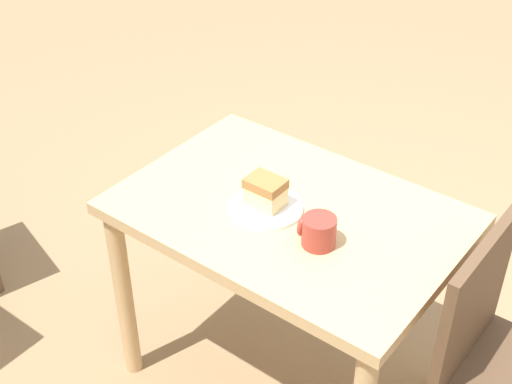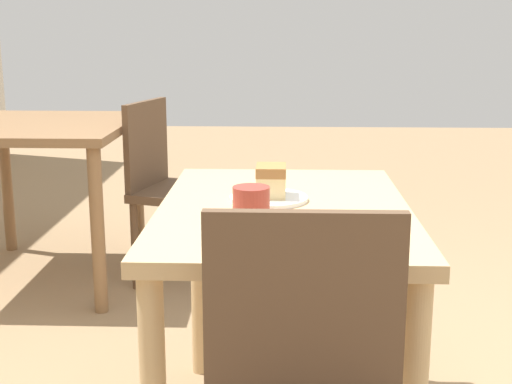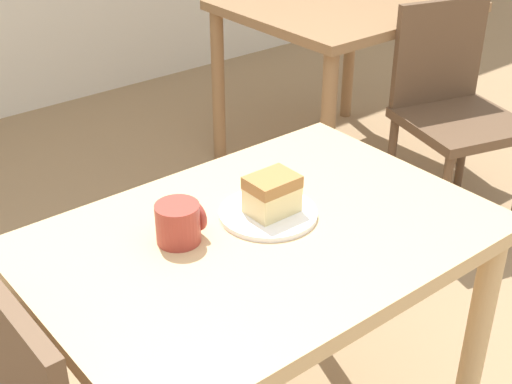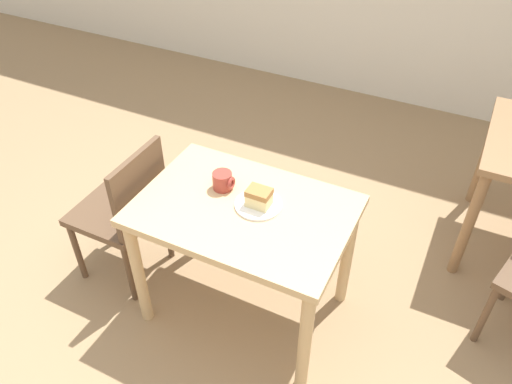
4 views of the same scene
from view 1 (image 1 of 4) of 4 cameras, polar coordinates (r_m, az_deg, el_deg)
ground_plane at (r=2.77m, az=8.50°, el=-11.68°), size 14.00×14.00×0.00m
dining_table_near at (r=2.19m, az=2.58°, el=-3.86°), size 1.01×0.69×0.74m
chair_near_window at (r=2.11m, az=19.45°, el=-13.39°), size 0.43×0.43×0.88m
plate at (r=2.11m, az=0.77°, el=-1.25°), size 0.22×0.22×0.01m
cake_slice at (r=2.09m, az=0.76°, el=0.01°), size 0.11×0.08×0.09m
coffee_mug at (r=1.97m, az=4.97°, el=-3.13°), size 0.10×0.10×0.09m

